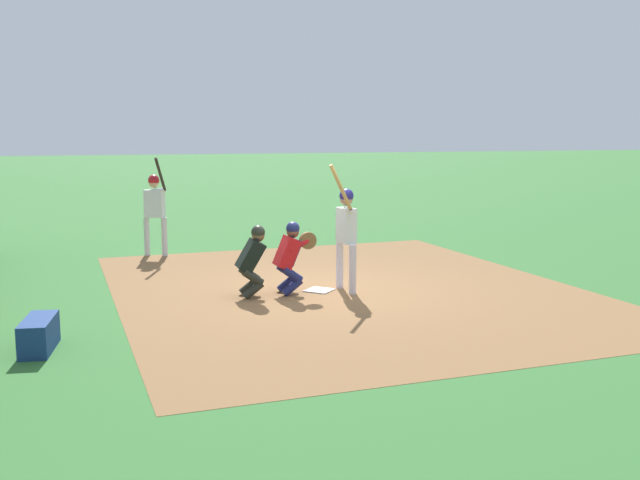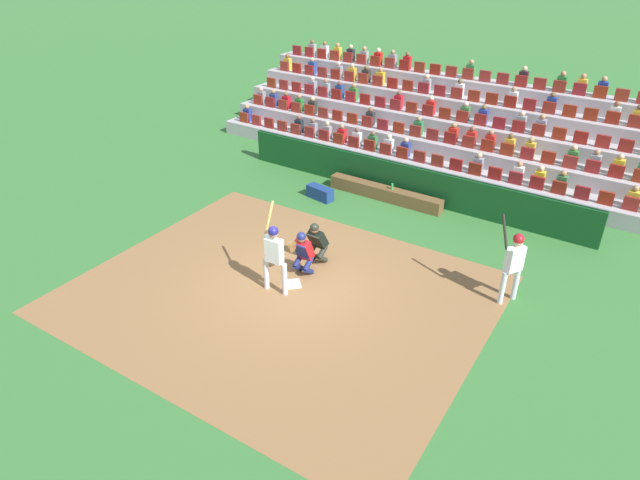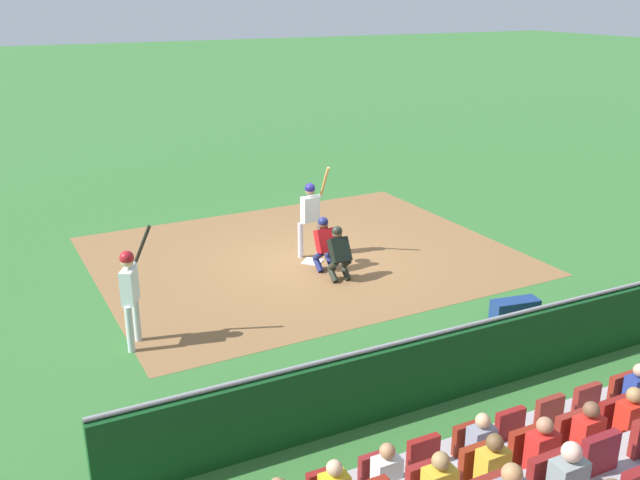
{
  "view_description": "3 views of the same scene",
  "coord_description": "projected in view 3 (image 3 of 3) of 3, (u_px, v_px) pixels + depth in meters",
  "views": [
    {
      "loc": [
        12.1,
        -4.06,
        2.83
      ],
      "look_at": [
        0.56,
        -0.17,
        1.01
      ],
      "focal_mm": 40.94,
      "sensor_mm": 36.0,
      "label": 1
    },
    {
      "loc": [
        -7.09,
        9.26,
        7.99
      ],
      "look_at": [
        -0.15,
        -1.06,
        0.86
      ],
      "focal_mm": 31.04,
      "sensor_mm": 36.0,
      "label": 2
    },
    {
      "loc": [
        -6.78,
        -14.14,
        6.14
      ],
      "look_at": [
        -0.17,
        -0.76,
        0.83
      ],
      "focal_mm": 39.31,
      "sensor_mm": 36.0,
      "label": 3
    }
  ],
  "objects": [
    {
      "name": "catcher_crouching",
      "position": [
        324.0,
        240.0,
        16.15
      ],
      "size": [
        0.46,
        0.71,
        1.29
      ],
      "color": "navy",
      "rests_on": "ground_plane"
    },
    {
      "name": "ground_plane",
      "position": [
        312.0,
        262.0,
        16.83
      ],
      "size": [
        160.0,
        160.0,
        0.0
      ],
      "primitive_type": "plane",
      "color": "#346D30"
    },
    {
      "name": "dugout_wall",
      "position": [
        481.0,
        356.0,
        11.31
      ],
      "size": [
        12.28,
        0.24,
        1.23
      ],
      "color": "#11421B",
      "rests_on": "ground_plane"
    },
    {
      "name": "home_plate_marker",
      "position": [
        312.0,
        261.0,
        16.83
      ],
      "size": [
        0.62,
        0.62,
        0.02
      ],
      "primitive_type": "cube",
      "rotation": [
        0.0,
        0.0,
        0.79
      ],
      "color": "white",
      "rests_on": "infield_dirt_patch"
    },
    {
      "name": "on_deck_batter",
      "position": [
        130.0,
        287.0,
        12.47
      ],
      "size": [
        0.69,
        0.55,
        2.27
      ],
      "color": "silver",
      "rests_on": "ground_plane"
    },
    {
      "name": "batter_at_plate",
      "position": [
        311.0,
        211.0,
        16.89
      ],
      "size": [
        0.68,
        0.55,
        2.28
      ],
      "color": "silver",
      "rests_on": "ground_plane"
    },
    {
      "name": "dugout_bench",
      "position": [
        479.0,
        355.0,
        12.07
      ],
      "size": [
        4.02,
        0.4,
        0.44
      ],
      "primitive_type": "cube",
      "color": "brown",
      "rests_on": "ground_plane"
    },
    {
      "name": "infield_dirt_patch",
      "position": [
        304.0,
        255.0,
        17.25
      ],
      "size": [
        10.0,
        8.3,
        0.01
      ],
      "primitive_type": "cube",
      "rotation": [
        0.0,
        0.0,
        0.03
      ],
      "color": "olive",
      "rests_on": "ground_plane"
    },
    {
      "name": "home_plate_umpire",
      "position": [
        339.0,
        251.0,
        15.59
      ],
      "size": [
        0.47,
        0.51,
        1.26
      ],
      "color": "#272A21",
      "rests_on": "ground_plane"
    },
    {
      "name": "water_bottle_on_bench",
      "position": [
        467.0,
        341.0,
        11.86
      ],
      "size": [
        0.07,
        0.07,
        0.2
      ],
      "primitive_type": "cylinder",
      "color": "green",
      "rests_on": "dugout_bench"
    },
    {
      "name": "equipment_duffel_bag",
      "position": [
        515.0,
        310.0,
        13.81
      ],
      "size": [
        0.99,
        0.5,
        0.43
      ],
      "primitive_type": "cube",
      "rotation": [
        0.0,
        0.0,
        -0.16
      ],
      "color": "navy",
      "rests_on": "ground_plane"
    }
  ]
}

